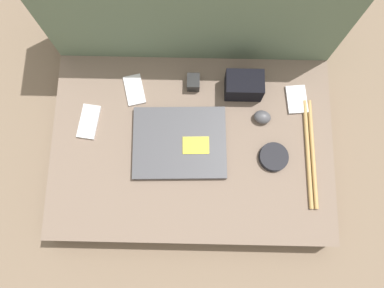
% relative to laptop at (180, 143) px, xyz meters
% --- Properties ---
extents(ground_plane, '(8.00, 8.00, 0.00)m').
position_rel_laptop_xyz_m(ground_plane, '(0.04, -0.01, -0.13)').
color(ground_plane, '#7A6651').
extents(couch_seat, '(0.98, 0.66, 0.12)m').
position_rel_laptop_xyz_m(couch_seat, '(0.04, -0.01, -0.07)').
color(couch_seat, '#7A6656').
rests_on(couch_seat, ground_plane).
extents(couch_backrest, '(0.98, 0.20, 0.50)m').
position_rel_laptop_xyz_m(couch_backrest, '(0.04, 0.42, 0.12)').
color(couch_backrest, '#60755B').
rests_on(couch_backrest, ground_plane).
extents(laptop, '(0.33, 0.26, 0.03)m').
position_rel_laptop_xyz_m(laptop, '(0.00, 0.00, 0.00)').
color(laptop, '#47474C').
rests_on(laptop, couch_seat).
extents(computer_mouse, '(0.07, 0.06, 0.04)m').
position_rel_laptop_xyz_m(computer_mouse, '(0.29, 0.10, 0.01)').
color(computer_mouse, '#4C4C51').
rests_on(computer_mouse, couch_seat).
extents(speaker_puck, '(0.10, 0.10, 0.02)m').
position_rel_laptop_xyz_m(speaker_puck, '(0.32, -0.04, -0.00)').
color(speaker_puck, black).
rests_on(speaker_puck, couch_seat).
extents(phone_silver, '(0.09, 0.12, 0.01)m').
position_rel_laptop_xyz_m(phone_silver, '(-0.17, 0.19, -0.01)').
color(phone_silver, silver).
rests_on(phone_silver, couch_seat).
extents(phone_black, '(0.08, 0.13, 0.01)m').
position_rel_laptop_xyz_m(phone_black, '(-0.32, 0.07, -0.01)').
color(phone_black, silver).
rests_on(phone_black, couch_seat).
extents(phone_small, '(0.08, 0.11, 0.01)m').
position_rel_laptop_xyz_m(phone_small, '(0.41, 0.17, -0.01)').
color(phone_small, '#B7B7BC').
rests_on(phone_small, couch_seat).
extents(camera_pouch, '(0.13, 0.09, 0.09)m').
position_rel_laptop_xyz_m(camera_pouch, '(0.22, 0.20, 0.03)').
color(camera_pouch, black).
rests_on(camera_pouch, couch_seat).
extents(charger_brick, '(0.04, 0.05, 0.04)m').
position_rel_laptop_xyz_m(charger_brick, '(0.04, 0.22, 0.01)').
color(charger_brick, black).
rests_on(charger_brick, couch_seat).
extents(drumstick_pair, '(0.04, 0.38, 0.01)m').
position_rel_laptop_xyz_m(drumstick_pair, '(0.45, -0.03, -0.00)').
color(drumstick_pair, tan).
rests_on(drumstick_pair, couch_seat).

